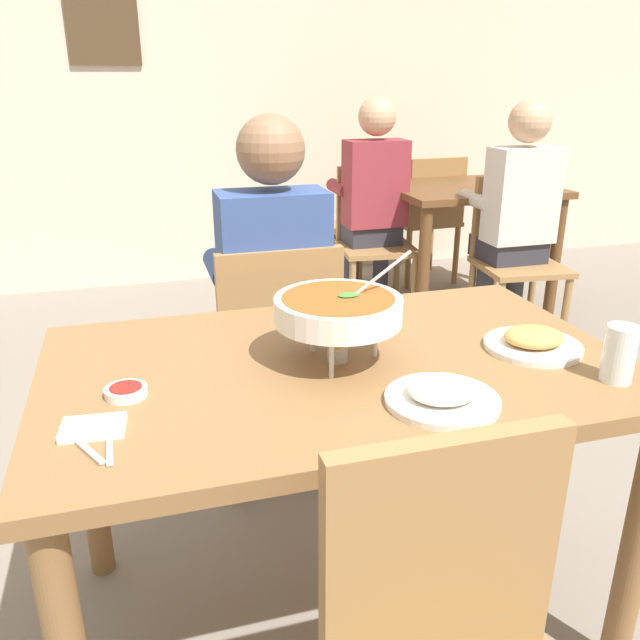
{
  "coord_description": "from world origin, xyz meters",
  "views": [
    {
      "loc": [
        -0.44,
        -1.34,
        1.42
      ],
      "look_at": [
        0.0,
        0.15,
        0.83
      ],
      "focal_mm": 36.19,
      "sensor_mm": 36.0,
      "label": 1
    }
  ],
  "objects_px": {
    "dining_table_far": "(467,208)",
    "patron_bg_middle": "(373,195)",
    "diner_main": "(272,284)",
    "rice_plate": "(442,395)",
    "chair_diner_main": "(275,350)",
    "chair_bg_corner": "(360,216)",
    "dining_table_main": "(337,402)",
    "patron_bg_left": "(516,208)",
    "appetizer_plate": "(533,341)",
    "sauce_dish": "(126,391)",
    "chair_bg_middle": "(373,232)",
    "drink_glass": "(619,357)",
    "curry_bowl": "(340,310)",
    "chair_bg_left": "(514,249)",
    "chair_bg_right": "(429,213)"
  },
  "relations": [
    {
      "from": "chair_bg_middle",
      "to": "chair_bg_right",
      "type": "distance_m",
      "value": 0.75
    },
    {
      "from": "sauce_dish",
      "to": "chair_bg_middle",
      "type": "bearing_deg",
      "value": 58.25
    },
    {
      "from": "patron_bg_middle",
      "to": "curry_bowl",
      "type": "bearing_deg",
      "value": -112.49
    },
    {
      "from": "curry_bowl",
      "to": "drink_glass",
      "type": "xyz_separation_m",
      "value": [
        0.56,
        -0.27,
        -0.07
      ]
    },
    {
      "from": "chair_diner_main",
      "to": "dining_table_far",
      "type": "distance_m",
      "value": 2.22
    },
    {
      "from": "diner_main",
      "to": "dining_table_far",
      "type": "distance_m",
      "value": 2.2
    },
    {
      "from": "patron_bg_middle",
      "to": "patron_bg_left",
      "type": "bearing_deg",
      "value": -44.5
    },
    {
      "from": "drink_glass",
      "to": "patron_bg_left",
      "type": "bearing_deg",
      "value": 63.2
    },
    {
      "from": "curry_bowl",
      "to": "chair_bg_corner",
      "type": "distance_m",
      "value": 3.03
    },
    {
      "from": "chair_bg_middle",
      "to": "patron_bg_middle",
      "type": "distance_m",
      "value": 0.24
    },
    {
      "from": "drink_glass",
      "to": "appetizer_plate",
      "type": "bearing_deg",
      "value": 110.03
    },
    {
      "from": "sauce_dish",
      "to": "dining_table_far",
      "type": "bearing_deg",
      "value": 48.16
    },
    {
      "from": "dining_table_main",
      "to": "dining_table_far",
      "type": "relative_size",
      "value": 1.38
    },
    {
      "from": "sauce_dish",
      "to": "drink_glass",
      "type": "height_order",
      "value": "drink_glass"
    },
    {
      "from": "rice_plate",
      "to": "sauce_dish",
      "type": "xyz_separation_m",
      "value": [
        -0.63,
        0.22,
        -0.01
      ]
    },
    {
      "from": "dining_table_main",
      "to": "chair_diner_main",
      "type": "relative_size",
      "value": 1.53
    },
    {
      "from": "sauce_dish",
      "to": "chair_bg_left",
      "type": "bearing_deg",
      "value": 40.32
    },
    {
      "from": "rice_plate",
      "to": "diner_main",
      "type": "bearing_deg",
      "value": 98.09
    },
    {
      "from": "curry_bowl",
      "to": "dining_table_main",
      "type": "bearing_deg",
      "value": 147.45
    },
    {
      "from": "chair_bg_corner",
      "to": "patron_bg_middle",
      "type": "xyz_separation_m",
      "value": [
        -0.11,
        -0.51,
        0.24
      ]
    },
    {
      "from": "chair_diner_main",
      "to": "chair_bg_left",
      "type": "height_order",
      "value": "same"
    },
    {
      "from": "curry_bowl",
      "to": "chair_bg_left",
      "type": "xyz_separation_m",
      "value": [
        1.58,
        1.72,
        -0.4
      ]
    },
    {
      "from": "diner_main",
      "to": "patron_bg_left",
      "type": "bearing_deg",
      "value": 31.45
    },
    {
      "from": "chair_bg_left",
      "to": "chair_bg_middle",
      "type": "xyz_separation_m",
      "value": [
        -0.61,
        0.61,
        0.0
      ]
    },
    {
      "from": "dining_table_main",
      "to": "chair_bg_corner",
      "type": "relative_size",
      "value": 1.53
    },
    {
      "from": "rice_plate",
      "to": "chair_bg_middle",
      "type": "height_order",
      "value": "chair_bg_middle"
    },
    {
      "from": "dining_table_main",
      "to": "dining_table_far",
      "type": "bearing_deg",
      "value": 55.07
    },
    {
      "from": "dining_table_main",
      "to": "chair_bg_left",
      "type": "bearing_deg",
      "value": 47.21
    },
    {
      "from": "diner_main",
      "to": "rice_plate",
      "type": "distance_m",
      "value": 1.02
    },
    {
      "from": "chair_diner_main",
      "to": "patron_bg_left",
      "type": "distance_m",
      "value": 1.87
    },
    {
      "from": "diner_main",
      "to": "patron_bg_left",
      "type": "distance_m",
      "value": 1.83
    },
    {
      "from": "diner_main",
      "to": "rice_plate",
      "type": "height_order",
      "value": "diner_main"
    },
    {
      "from": "diner_main",
      "to": "dining_table_far",
      "type": "bearing_deg",
      "value": 43.88
    },
    {
      "from": "dining_table_main",
      "to": "chair_diner_main",
      "type": "xyz_separation_m",
      "value": [
        -0.0,
        0.71,
        -0.16
      ]
    },
    {
      "from": "dining_table_main",
      "to": "patron_bg_left",
      "type": "bearing_deg",
      "value": 47.4
    },
    {
      "from": "chair_diner_main",
      "to": "appetizer_plate",
      "type": "height_order",
      "value": "chair_diner_main"
    },
    {
      "from": "drink_glass",
      "to": "chair_bg_middle",
      "type": "bearing_deg",
      "value": 80.96
    },
    {
      "from": "patron_bg_left",
      "to": "patron_bg_middle",
      "type": "relative_size",
      "value": 1.0
    },
    {
      "from": "drink_glass",
      "to": "chair_bg_corner",
      "type": "height_order",
      "value": "drink_glass"
    },
    {
      "from": "dining_table_far",
      "to": "patron_bg_left",
      "type": "relative_size",
      "value": 0.76
    },
    {
      "from": "sauce_dish",
      "to": "diner_main",
      "type": "bearing_deg",
      "value": 58.31
    },
    {
      "from": "dining_table_main",
      "to": "patron_bg_left",
      "type": "relative_size",
      "value": 1.05
    },
    {
      "from": "dining_table_far",
      "to": "patron_bg_middle",
      "type": "xyz_separation_m",
      "value": [
        -0.63,
        0.03,
        0.11
      ]
    },
    {
      "from": "dining_table_far",
      "to": "chair_diner_main",
      "type": "bearing_deg",
      "value": -135.51
    },
    {
      "from": "chair_bg_corner",
      "to": "chair_diner_main",
      "type": "bearing_deg",
      "value": -116.99
    },
    {
      "from": "curry_bowl",
      "to": "patron_bg_left",
      "type": "height_order",
      "value": "patron_bg_left"
    },
    {
      "from": "sauce_dish",
      "to": "chair_bg_corner",
      "type": "xyz_separation_m",
      "value": [
        1.55,
        2.85,
        -0.28
      ]
    },
    {
      "from": "chair_bg_left",
      "to": "rice_plate",
      "type": "bearing_deg",
      "value": -126.1
    },
    {
      "from": "rice_plate",
      "to": "chair_bg_corner",
      "type": "relative_size",
      "value": 0.27
    },
    {
      "from": "chair_diner_main",
      "to": "patron_bg_middle",
      "type": "xyz_separation_m",
      "value": [
        0.96,
        1.59,
        0.24
      ]
    }
  ]
}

